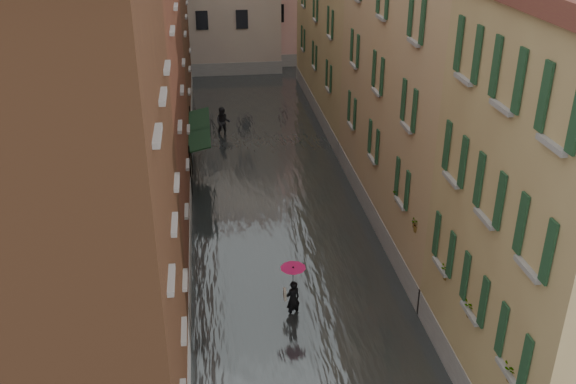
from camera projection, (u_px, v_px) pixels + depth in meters
ground at (316, 366)px, 20.55m from camera, size 120.00×120.00×0.00m
floodwater at (272, 189)px, 32.08m from camera, size 10.00×60.00×0.20m
building_left_near at (43, 236)px, 15.09m from camera, size 6.00×8.00×13.00m
building_left_mid at (103, 101)px, 24.99m from camera, size 6.00×14.00×12.50m
building_left_far at (133, 11)px, 38.02m from camera, size 6.00×16.00×14.00m
building_right_mid at (449, 82)px, 26.53m from camera, size 6.00×14.00×13.00m
building_right_far at (363, 26)px, 40.21m from camera, size 6.00×16.00×11.50m
awning_near at (199, 141)px, 31.45m from camera, size 1.09×2.79×2.80m
awning_far at (199, 121)px, 34.01m from camera, size 1.09×3.37×2.80m
window_planters at (446, 256)px, 19.93m from camera, size 0.59×10.70×0.84m
pedestrian_main at (293, 287)px, 22.33m from camera, size 0.89×0.89×2.06m
pedestrian_far at (223, 122)px, 38.35m from camera, size 0.95×0.76×1.86m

